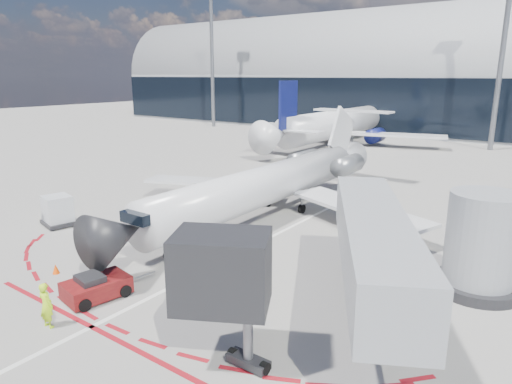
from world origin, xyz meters
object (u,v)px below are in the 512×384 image
Objects in this scene: regional_jet at (275,182)px; ramp_worker at (46,305)px; pushback_tug at (96,287)px; uld_container at (58,211)px.

regional_jet reaches higher than ramp_worker.
pushback_tug is (0.56, -15.69, -1.93)m from regional_jet.
ramp_worker is at bearing -19.82° from uld_container.
uld_container reaches higher than pushback_tug.
uld_container is at bearing 166.33° from pushback_tug.
uld_container is (-10.52, -10.80, -1.43)m from regional_jet.
uld_container is (-11.66, 7.61, 0.05)m from ramp_worker.
pushback_tug is 2.82m from ramp_worker.
regional_jet reaches higher than uld_container.
regional_jet is 15.12× the size of ramp_worker.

